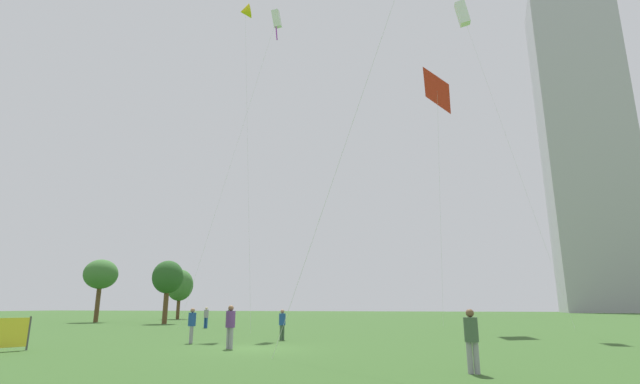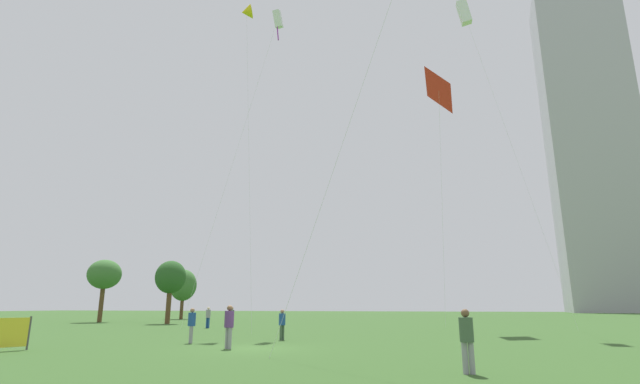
{
  "view_description": "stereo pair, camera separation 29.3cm",
  "coord_description": "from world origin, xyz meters",
  "px_view_note": "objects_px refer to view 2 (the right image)",
  "views": [
    {
      "loc": [
        7.89,
        -19.84,
        1.82
      ],
      "look_at": [
        1.51,
        6.36,
        8.46
      ],
      "focal_mm": 25.97,
      "sensor_mm": 36.0,
      "label": 1
    },
    {
      "loc": [
        8.18,
        -19.77,
        1.82
      ],
      "look_at": [
        1.51,
        6.36,
        8.46
      ],
      "focal_mm": 25.97,
      "sensor_mm": 36.0,
      "label": 2
    }
  ],
  "objects_px": {
    "person_standing_0": "(467,336)",
    "person_standing_2": "(208,316)",
    "park_tree_0": "(104,275)",
    "distant_highrise_0": "(591,142)",
    "kite_flying_1": "(439,91)",
    "person_standing_3": "(282,322)",
    "park_tree_1": "(171,278)",
    "event_banner": "(2,333)",
    "person_standing_6": "(229,323)",
    "kite_flying_0": "(278,20)",
    "person_standing_4": "(192,323)",
    "person_standing_5": "(232,316)",
    "kite_flying_2": "(247,12)",
    "kite_flying_6": "(464,13)",
    "park_tree_2": "(183,285)"
  },
  "relations": [
    {
      "from": "person_standing_0",
      "to": "person_standing_2",
      "type": "relative_size",
      "value": 1.01
    },
    {
      "from": "person_standing_0",
      "to": "park_tree_0",
      "type": "xyz_separation_m",
      "value": [
        -38.37,
        32.49,
        4.3
      ]
    },
    {
      "from": "distant_highrise_0",
      "to": "kite_flying_1",
      "type": "bearing_deg",
      "value": -106.56
    },
    {
      "from": "park_tree_0",
      "to": "distant_highrise_0",
      "type": "relative_size",
      "value": 0.07
    },
    {
      "from": "person_standing_3",
      "to": "park_tree_1",
      "type": "xyz_separation_m",
      "value": [
        -19.08,
        19.19,
        3.76
      ]
    },
    {
      "from": "event_banner",
      "to": "person_standing_6",
      "type": "bearing_deg",
      "value": 22.12
    },
    {
      "from": "event_banner",
      "to": "park_tree_0",
      "type": "bearing_deg",
      "value": 123.43
    },
    {
      "from": "kite_flying_0",
      "to": "distant_highrise_0",
      "type": "height_order",
      "value": "distant_highrise_0"
    },
    {
      "from": "kite_flying_1",
      "to": "park_tree_1",
      "type": "height_order",
      "value": "kite_flying_1"
    },
    {
      "from": "person_standing_4",
      "to": "kite_flying_1",
      "type": "bearing_deg",
      "value": -55.56
    },
    {
      "from": "person_standing_5",
      "to": "kite_flying_0",
      "type": "relative_size",
      "value": 0.06
    },
    {
      "from": "person_standing_0",
      "to": "person_standing_2",
      "type": "height_order",
      "value": "person_standing_0"
    },
    {
      "from": "person_standing_2",
      "to": "kite_flying_2",
      "type": "xyz_separation_m",
      "value": [
        3.18,
        -1.9,
        27.25
      ]
    },
    {
      "from": "kite_flying_6",
      "to": "distant_highrise_0",
      "type": "distance_m",
      "value": 113.37
    },
    {
      "from": "person_standing_4",
      "to": "person_standing_5",
      "type": "height_order",
      "value": "person_standing_5"
    },
    {
      "from": "person_standing_5",
      "to": "kite_flying_6",
      "type": "distance_m",
      "value": 33.13
    },
    {
      "from": "kite_flying_0",
      "to": "park_tree_2",
      "type": "xyz_separation_m",
      "value": [
        -22.21,
        24.53,
        -22.56
      ]
    },
    {
      "from": "person_standing_5",
      "to": "person_standing_6",
      "type": "bearing_deg",
      "value": -28.51
    },
    {
      "from": "kite_flying_6",
      "to": "event_banner",
      "type": "height_order",
      "value": "kite_flying_6"
    },
    {
      "from": "park_tree_2",
      "to": "park_tree_1",
      "type": "bearing_deg",
      "value": -63.92
    },
    {
      "from": "distant_highrise_0",
      "to": "event_banner",
      "type": "relative_size",
      "value": 48.55
    },
    {
      "from": "park_tree_0",
      "to": "park_tree_2",
      "type": "relative_size",
      "value": 1.03
    },
    {
      "from": "person_standing_0",
      "to": "person_standing_6",
      "type": "bearing_deg",
      "value": 146.58
    },
    {
      "from": "person_standing_2",
      "to": "kite_flying_6",
      "type": "height_order",
      "value": "kite_flying_6"
    },
    {
      "from": "person_standing_5",
      "to": "event_banner",
      "type": "distance_m",
      "value": 19.04
    },
    {
      "from": "person_standing_3",
      "to": "person_standing_6",
      "type": "distance_m",
      "value": 5.64
    },
    {
      "from": "park_tree_2",
      "to": "kite_flying_1",
      "type": "bearing_deg",
      "value": -29.55
    },
    {
      "from": "person_standing_4",
      "to": "event_banner",
      "type": "bearing_deg",
      "value": 119.6
    },
    {
      "from": "person_standing_3",
      "to": "park_tree_0",
      "type": "relative_size",
      "value": 0.23
    },
    {
      "from": "person_standing_2",
      "to": "person_standing_6",
      "type": "relative_size",
      "value": 0.93
    },
    {
      "from": "person_standing_6",
      "to": "kite_flying_6",
      "type": "height_order",
      "value": "kite_flying_6"
    },
    {
      "from": "kite_flying_6",
      "to": "event_banner",
      "type": "bearing_deg",
      "value": -132.95
    },
    {
      "from": "kite_flying_0",
      "to": "park_tree_0",
      "type": "xyz_separation_m",
      "value": [
        -24.75,
        11.36,
        -21.87
      ]
    },
    {
      "from": "person_standing_5",
      "to": "park_tree_1",
      "type": "distance_m",
      "value": 15.21
    },
    {
      "from": "person_standing_0",
      "to": "person_standing_2",
      "type": "distance_m",
      "value": 30.0
    },
    {
      "from": "person_standing_3",
      "to": "park_tree_0",
      "type": "height_order",
      "value": "park_tree_0"
    },
    {
      "from": "event_banner",
      "to": "park_tree_1",
      "type": "bearing_deg",
      "value": 109.61
    },
    {
      "from": "kite_flying_1",
      "to": "kite_flying_2",
      "type": "height_order",
      "value": "kite_flying_2"
    },
    {
      "from": "person_standing_6",
      "to": "park_tree_2",
      "type": "height_order",
      "value": "park_tree_2"
    },
    {
      "from": "kite_flying_2",
      "to": "distant_highrise_0",
      "type": "bearing_deg",
      "value": 60.54
    },
    {
      "from": "person_standing_0",
      "to": "kite_flying_0",
      "type": "xyz_separation_m",
      "value": [
        -13.62,
        21.14,
        26.18
      ]
    },
    {
      "from": "person_standing_3",
      "to": "kite_flying_0",
      "type": "xyz_separation_m",
      "value": [
        -4.46,
        10.17,
        26.24
      ]
    },
    {
      "from": "park_tree_1",
      "to": "park_tree_0",
      "type": "bearing_deg",
      "value": 167.01
    },
    {
      "from": "person_standing_3",
      "to": "distant_highrise_0",
      "type": "bearing_deg",
      "value": 0.39
    },
    {
      "from": "person_standing_3",
      "to": "kite_flying_1",
      "type": "distance_m",
      "value": 25.9
    },
    {
      "from": "park_tree_0",
      "to": "distant_highrise_0",
      "type": "height_order",
      "value": "distant_highrise_0"
    },
    {
      "from": "distant_highrise_0",
      "to": "event_banner",
      "type": "bearing_deg",
      "value": -109.77
    },
    {
      "from": "person_standing_3",
      "to": "distant_highrise_0",
      "type": "relative_size",
      "value": 0.02
    },
    {
      "from": "park_tree_1",
      "to": "park_tree_2",
      "type": "distance_m",
      "value": 17.27
    },
    {
      "from": "person_standing_2",
      "to": "person_standing_4",
      "type": "distance_m",
      "value": 16.32
    }
  ]
}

